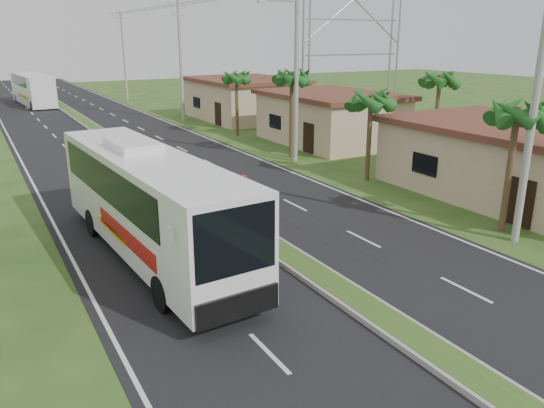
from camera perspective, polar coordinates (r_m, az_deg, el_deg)
ground at (r=15.41m, az=11.36°, el=-11.98°), size 180.00×180.00×0.00m
road_asphalt at (r=32.18m, az=-12.41°, el=3.62°), size 14.00×160.00×0.02m
median_strip at (r=32.16m, az=-12.43°, el=3.78°), size 1.20×160.00×0.18m
lane_edge_left at (r=30.97m, az=-24.29°, el=1.90°), size 0.12×160.00×0.01m
lane_edge_right at (r=34.67m, az=-1.79°, el=4.99°), size 0.12×160.00×0.01m
shop_near at (r=28.63m, az=25.26°, el=4.28°), size 8.60×12.60×3.52m
shop_mid at (r=39.82m, az=6.26°, el=9.24°), size 7.60×10.60×3.67m
shop_far at (r=51.72m, az=-2.97°, el=11.28°), size 8.60×11.60×3.82m
palm_verge_a at (r=22.41m, az=24.88°, el=8.83°), size 2.40×2.40×5.45m
palm_verge_b at (r=28.86m, az=10.61°, el=10.95°), size 2.40×2.40×5.05m
palm_verge_c at (r=34.11m, az=2.14°, el=13.48°), size 2.40×2.40×5.85m
palm_verge_d at (r=42.27m, az=-3.86°, el=13.44°), size 2.40×2.40×5.25m
palm_behind_shop at (r=36.54m, az=17.60°, el=12.67°), size 2.40×2.40×5.65m
utility_pole_a at (r=21.33m, az=26.57°, el=10.79°), size 1.60×0.28×11.00m
utility_pole_b at (r=33.03m, az=2.61°, el=15.31°), size 3.20×0.28×12.00m
utility_pole_c at (r=51.11m, az=-9.81°, el=15.19°), size 1.60×0.28×11.00m
utility_pole_d at (r=70.22m, az=-15.64°, el=15.17°), size 1.60×0.28×10.50m
billboard_lattice at (r=50.62m, az=8.64°, el=16.53°), size 10.18×1.18×12.07m
coach_bus_main at (r=18.86m, az=-13.19°, el=0.71°), size 3.32×12.51×4.00m
coach_bus_far at (r=68.21m, az=-24.36°, el=11.32°), size 3.52×12.11×3.48m
motorcyclist at (r=21.71m, az=-3.17°, el=-0.48°), size 1.75×0.50×2.25m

